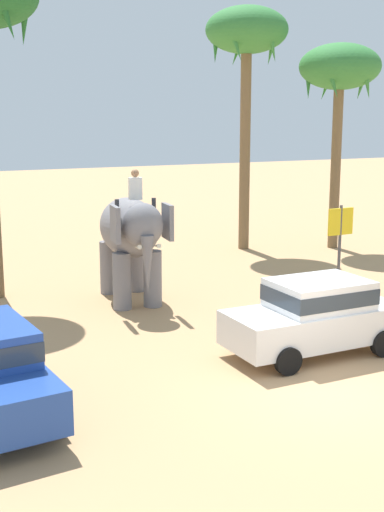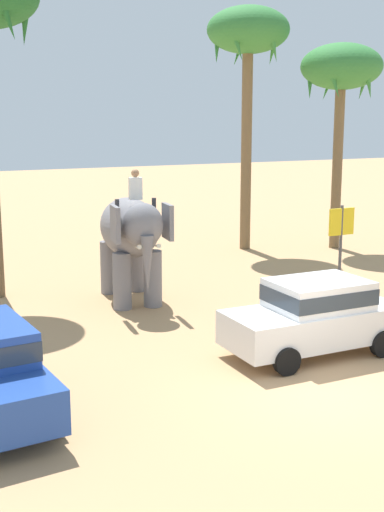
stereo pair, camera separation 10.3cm
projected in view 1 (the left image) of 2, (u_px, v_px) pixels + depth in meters
ground_plane at (333, 392)px, 13.22m from camera, size 120.00×120.00×0.00m
car_sedan_foreground at (316, 314)px, 15.25m from camera, size 4.15×1.97×1.70m
elephant_with_mahout at (131, 234)px, 19.38m from camera, size 2.13×3.99×3.88m
palm_tree_behind_elephant at (340, 73)px, 26.65m from camera, size 3.20×3.20×8.13m
palm_tree_left_of_road at (247, 39)px, 26.16m from camera, size 3.20×3.20×9.48m
signboard_yellow at (340, 226)px, 22.70m from camera, size 1.00×0.10×2.40m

